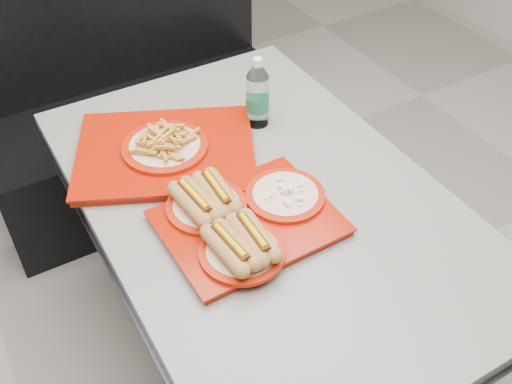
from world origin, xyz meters
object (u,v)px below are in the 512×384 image
diner_table (264,236)px  tray_near (241,219)px  booth_bench (135,105)px  water_bottle (258,96)px  tray_far (165,149)px

diner_table → tray_near: tray_near is taller
booth_bench → water_bottle: size_ratio=5.90×
tray_far → water_bottle: water_bottle is taller
diner_table → booth_bench: 1.11m
tray_near → tray_far: size_ratio=0.72×
tray_near → water_bottle: 0.47m
tray_near → tray_far: tray_far is taller
diner_table → tray_near: 0.25m
diner_table → tray_near: bearing=-145.9°
diner_table → tray_near: (-0.12, -0.08, 0.20)m
water_bottle → tray_near: bearing=-125.2°
booth_bench → water_bottle: bearing=-79.2°
booth_bench → tray_far: size_ratio=2.12×
diner_table → tray_far: (-0.17, 0.29, 0.19)m
tray_near → tray_far: (-0.05, 0.37, -0.01)m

